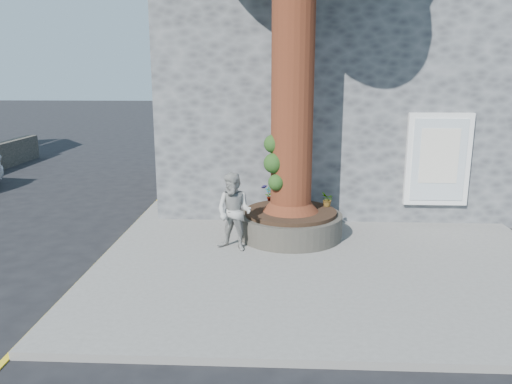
{
  "coord_description": "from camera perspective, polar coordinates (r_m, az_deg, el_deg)",
  "views": [
    {
      "loc": [
        0.54,
        -8.73,
        3.7
      ],
      "look_at": [
        0.05,
        1.51,
        1.25
      ],
      "focal_mm": 35.0,
      "sensor_mm": 36.0,
      "label": 1
    }
  ],
  "objects": [
    {
      "name": "stone_shop",
      "position": [
        16.05,
        9.94,
        11.31
      ],
      "size": [
        10.3,
        8.3,
        6.3
      ],
      "color": "#444648",
      "rests_on": "ground"
    },
    {
      "name": "plant_a",
      "position": [
        11.92,
        1.47,
        -0.22
      ],
      "size": [
        0.2,
        0.16,
        0.33
      ],
      "primitive_type": "imported",
      "rotation": [
        0.0,
        0.0,
        0.3
      ],
      "color": "gray",
      "rests_on": "planter"
    },
    {
      "name": "planter",
      "position": [
        11.22,
        3.94,
        -3.63
      ],
      "size": [
        2.3,
        2.3,
        0.6
      ],
      "color": "black",
      "rests_on": "pavement"
    },
    {
      "name": "ground",
      "position": [
        9.49,
        -0.76,
        -9.5
      ],
      "size": [
        120.0,
        120.0,
        0.0
      ],
      "primitive_type": "plane",
      "color": "black",
      "rests_on": "ground"
    },
    {
      "name": "plant_c",
      "position": [
        11.92,
        4.01,
        -0.33
      ],
      "size": [
        0.17,
        0.17,
        0.3
      ],
      "primitive_type": "imported",
      "rotation": [
        0.0,
        0.0,
        3.18
      ],
      "color": "gray",
      "rests_on": "planter"
    },
    {
      "name": "woman",
      "position": [
        10.22,
        -2.52,
        -2.3
      ],
      "size": [
        0.96,
        0.86,
        1.62
      ],
      "primitive_type": "imported",
      "rotation": [
        0.0,
        0.0,
        -0.38
      ],
      "color": "#9B9A94",
      "rests_on": "pavement"
    },
    {
      "name": "pavement",
      "position": [
        10.43,
        7.9,
        -7.12
      ],
      "size": [
        9.0,
        8.0,
        0.12
      ],
      "primitive_type": "cube",
      "color": "slate",
      "rests_on": "ground"
    },
    {
      "name": "man",
      "position": [
        12.41,
        0.91,
        0.38
      ],
      "size": [
        0.58,
        0.4,
        1.55
      ],
      "primitive_type": "imported",
      "rotation": [
        0.0,
        0.0,
        -0.05
      ],
      "color": "#19163E",
      "rests_on": "pavement"
    },
    {
      "name": "plant_b",
      "position": [
        11.27,
        2.06,
        -0.97
      ],
      "size": [
        0.27,
        0.27,
        0.36
      ],
      "primitive_type": "imported",
      "rotation": [
        0.0,
        0.0,
        2.23
      ],
      "color": "gray",
      "rests_on": "planter"
    },
    {
      "name": "plant_d",
      "position": [
        11.5,
        8.18,
        -0.86
      ],
      "size": [
        0.29,
        0.32,
        0.33
      ],
      "primitive_type": "imported",
      "rotation": [
        0.0,
        0.0,
        4.81
      ],
      "color": "gray",
      "rests_on": "planter"
    },
    {
      "name": "yellow_line",
      "position": [
        11.01,
        -16.6,
        -6.77
      ],
      "size": [
        0.1,
        30.0,
        0.01
      ],
      "primitive_type": "cube",
      "color": "yellow",
      "rests_on": "ground"
    },
    {
      "name": "shopping_bag",
      "position": [
        12.48,
        1.8,
        -2.57
      ],
      "size": [
        0.2,
        0.13,
        0.28
      ],
      "primitive_type": "cube",
      "rotation": [
        0.0,
        0.0,
        0.03
      ],
      "color": "white",
      "rests_on": "pavement"
    }
  ]
}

